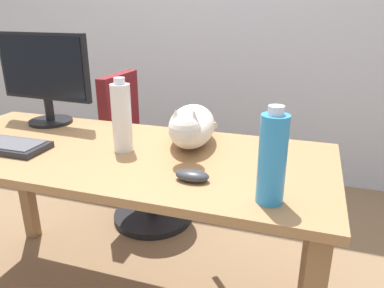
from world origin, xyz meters
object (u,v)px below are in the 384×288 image
at_px(cat, 191,126).
at_px(spray_bottle, 272,159).
at_px(water_bottle, 122,117).
at_px(monitor, 44,75).
at_px(computer_mouse, 192,175).
at_px(office_chair, 143,162).

bearing_deg(cat, spray_bottle, -46.13).
bearing_deg(water_bottle, cat, 30.09).
xyz_separation_m(monitor, spray_bottle, (1.09, -0.45, -0.10)).
height_order(computer_mouse, spray_bottle, spray_bottle).
height_order(monitor, water_bottle, monitor).
bearing_deg(water_bottle, spray_bottle, -21.80).
bearing_deg(water_bottle, office_chair, 110.50).
relative_size(office_chair, monitor, 1.85).
bearing_deg(office_chair, water_bottle, -69.50).
bearing_deg(spray_bottle, monitor, 157.51).
height_order(office_chair, spray_bottle, spray_bottle).
distance_m(office_chair, monitor, 0.77).
relative_size(office_chair, cat, 1.47).
height_order(office_chair, monitor, monitor).
height_order(office_chair, cat, cat).
bearing_deg(monitor, spray_bottle, -22.49).
bearing_deg(cat, monitor, 173.42).
bearing_deg(office_chair, computer_mouse, -55.11).
relative_size(monitor, cat, 0.79).
bearing_deg(computer_mouse, water_bottle, 152.52).
height_order(cat, water_bottle, water_bottle).
distance_m(monitor, cat, 0.75).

